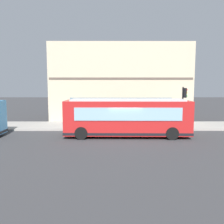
{
  "coord_description": "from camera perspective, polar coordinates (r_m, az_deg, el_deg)",
  "views": [
    {
      "loc": [
        -18.8,
        1.09,
        4.24
      ],
      "look_at": [
        3.49,
        1.0,
        1.64
      ],
      "focal_mm": 38.01,
      "sensor_mm": 36.0,
      "label": 1
    }
  ],
  "objects": [
    {
      "name": "fire_hydrant",
      "position": [
        23.31,
        3.73,
        -2.57
      ],
      "size": [
        0.35,
        0.35,
        0.74
      ],
      "color": "yellow",
      "rests_on": "sidewalk_curb"
    },
    {
      "name": "pedestrian_near_building_entrance",
      "position": [
        24.7,
        1.38,
        -0.74
      ],
      "size": [
        0.32,
        0.32,
        1.6
      ],
      "color": "#99994C",
      "rests_on": "sidewalk_curb"
    },
    {
      "name": "ground",
      "position": [
        19.31,
        3.03,
        -6.05
      ],
      "size": [
        120.0,
        120.0,
        0.0
      ],
      "primitive_type": "plane",
      "color": "#38383A"
    },
    {
      "name": "pedestrian_near_hydrant",
      "position": [
        24.85,
        6.52,
        -0.79
      ],
      "size": [
        0.32,
        0.32,
        1.56
      ],
      "color": "black",
      "rests_on": "sidewalk_curb"
    },
    {
      "name": "traffic_light_near_corner",
      "position": [
        23.05,
        16.93,
        2.89
      ],
      "size": [
        0.32,
        0.49,
        3.86
      ],
      "color": "black",
      "rests_on": "sidewalk_curb"
    },
    {
      "name": "pedestrian_by_light_pole",
      "position": [
        22.54,
        5.92,
        -1.4
      ],
      "size": [
        0.32,
        0.32,
        1.66
      ],
      "color": "silver",
      "rests_on": "sidewalk_curb"
    },
    {
      "name": "pedestrian_walking_along_curb",
      "position": [
        26.09,
        15.24,
        -0.54
      ],
      "size": [
        0.32,
        0.32,
        1.63
      ],
      "color": "silver",
      "rests_on": "sidewalk_curb"
    },
    {
      "name": "newspaper_vending_box",
      "position": [
        24.15,
        -8.8,
        -2.09
      ],
      "size": [
        0.44,
        0.42,
        0.9
      ],
      "color": "#263F99",
      "rests_on": "sidewalk_curb"
    },
    {
      "name": "city_bus_nearside",
      "position": [
        19.29,
        3.64,
        -1.37
      ],
      "size": [
        2.74,
        10.08,
        3.07
      ],
      "color": "red",
      "rests_on": "ground"
    },
    {
      "name": "sidewalk_curb",
      "position": [
        24.1,
        2.37,
        -3.31
      ],
      "size": [
        4.62,
        40.0,
        0.15
      ],
      "primitive_type": "cube",
      "color": "#9E9991",
      "rests_on": "ground"
    },
    {
      "name": "building_corner",
      "position": [
        29.75,
        1.89,
        7.0
      ],
      "size": [
        7.47,
        16.04,
        8.86
      ],
      "color": "beige",
      "rests_on": "ground"
    }
  ]
}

